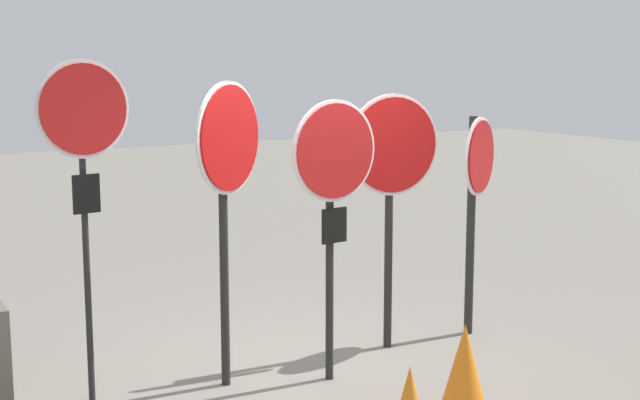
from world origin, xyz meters
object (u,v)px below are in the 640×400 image
at_px(stop_sign_2, 334,178).
at_px(traffic_cone_0, 464,373).
at_px(stop_sign_1, 228,165).
at_px(stop_sign_0, 84,140).
at_px(stop_sign_4, 477,183).
at_px(stop_sign_3, 392,167).

xyz_separation_m(stop_sign_2, traffic_cone_0, (0.41, -1.22, -1.35)).
height_order(stop_sign_1, stop_sign_2, stop_sign_1).
height_order(stop_sign_0, stop_sign_4, stop_sign_0).
bearing_deg(stop_sign_0, stop_sign_1, -18.79).
xyz_separation_m(stop_sign_2, stop_sign_3, (0.90, 0.46, -0.01)).
xyz_separation_m(stop_sign_1, stop_sign_3, (1.69, 0.13, -0.13)).
height_order(stop_sign_2, stop_sign_3, stop_sign_3).
xyz_separation_m(stop_sign_0, traffic_cone_0, (2.29, -1.75, -1.70)).
distance_m(stop_sign_0, stop_sign_1, 1.13).
height_order(stop_sign_2, stop_sign_4, stop_sign_2).
bearing_deg(stop_sign_0, stop_sign_4, -9.87).
distance_m(stop_sign_2, traffic_cone_0, 1.87).
height_order(stop_sign_1, stop_sign_4, stop_sign_1).
xyz_separation_m(stop_sign_0, stop_sign_4, (3.74, -0.11, -0.57)).
xyz_separation_m(stop_sign_0, stop_sign_1, (1.09, -0.20, -0.23)).
bearing_deg(stop_sign_4, stop_sign_0, 147.42).
relative_size(stop_sign_3, traffic_cone_0, 3.16).
bearing_deg(traffic_cone_0, stop_sign_4, 48.47).
xyz_separation_m(stop_sign_2, stop_sign_4, (1.85, 0.42, -0.22)).
height_order(stop_sign_0, stop_sign_2, stop_sign_0).
xyz_separation_m(stop_sign_1, traffic_cone_0, (1.20, -1.54, -1.47)).
relative_size(stop_sign_0, stop_sign_3, 1.13).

